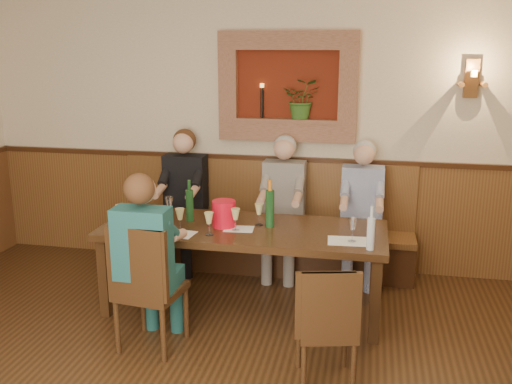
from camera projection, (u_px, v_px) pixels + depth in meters
room_shell at (159, 121)px, 2.79m from camera, size 6.04×6.04×2.82m
wainscoting at (170, 358)px, 3.12m from camera, size 6.02×6.02×1.15m
wall_niche at (291, 92)px, 5.56m from camera, size 1.36×0.30×1.06m
wall_sconce at (472, 79)px, 5.19m from camera, size 0.25×0.20×0.35m
dining_table at (243, 235)px, 4.85m from camera, size 2.40×0.90×0.75m
bench at (264, 238)px, 5.83m from camera, size 3.00×0.45×1.11m
chair_near_left at (151, 311)px, 4.32m from camera, size 0.50×0.50×1.01m
chair_near_right at (326, 348)px, 3.87m from camera, size 0.46×0.46×0.87m
person_bench_left at (184, 212)px, 5.82m from camera, size 0.42×0.52×1.43m
person_bench_mid at (283, 219)px, 5.63m from camera, size 0.41×0.50×1.40m
person_bench_right at (361, 225)px, 5.49m from camera, size 0.40×0.49×1.37m
person_chair_front at (149, 277)px, 4.24m from camera, size 0.40×0.50×1.39m
spittoon_bucket at (224, 214)px, 4.82m from camera, size 0.26×0.26×0.23m
wine_bottle_green_a at (270, 208)px, 4.80m from camera, size 0.09×0.09×0.41m
wine_bottle_green_b at (190, 205)px, 4.96m from camera, size 0.08×0.08×0.37m
water_bottle at (371, 233)px, 4.27m from camera, size 0.07×0.07×0.34m
tasting_sheet_a at (139, 225)px, 4.89m from camera, size 0.29×0.24×0.00m
tasting_sheet_b at (239, 229)px, 4.78m from camera, size 0.26×0.20×0.00m
tasting_sheet_c at (348, 241)px, 4.49m from camera, size 0.33×0.25×0.00m
tasting_sheet_d at (178, 234)px, 4.66m from camera, size 0.30×0.23×0.00m
wine_glass_0 at (236, 220)px, 4.72m from camera, size 0.08×0.08×0.19m
wine_glass_1 at (169, 207)px, 5.07m from camera, size 0.08×0.08×0.19m
wine_glass_2 at (259, 214)px, 4.86m from camera, size 0.08×0.08×0.19m
wine_glass_3 at (209, 224)px, 4.61m from camera, size 0.08×0.08×0.19m
wine_glass_4 at (217, 212)px, 4.94m from camera, size 0.08×0.08×0.19m
wine_glass_5 at (180, 220)px, 4.72m from camera, size 0.08×0.08×0.19m
wine_glass_6 at (352, 230)px, 4.45m from camera, size 0.08×0.08×0.19m
wine_glass_7 at (120, 216)px, 4.83m from camera, size 0.08×0.08×0.19m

